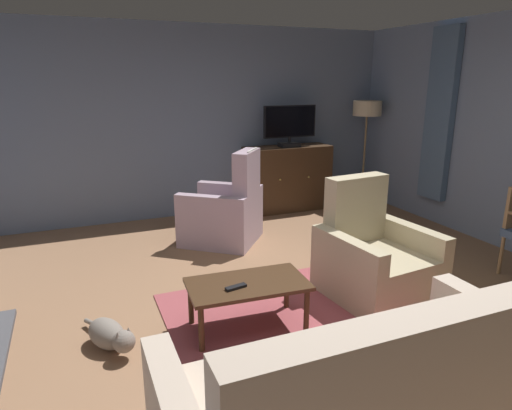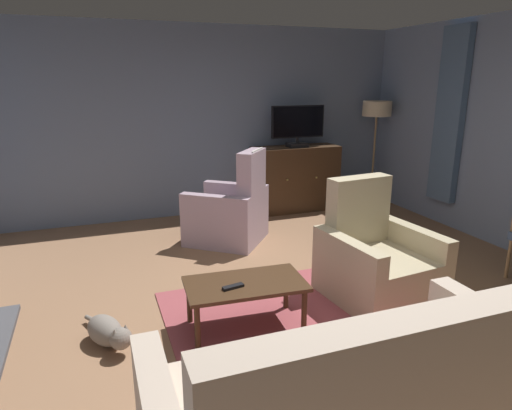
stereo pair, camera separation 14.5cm
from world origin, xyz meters
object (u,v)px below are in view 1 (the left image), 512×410
(coffee_table, at_px, (248,288))
(sofa_floral, at_px, (364,399))
(armchair_angled_to_table, at_px, (374,260))
(armchair_in_far_corner, at_px, (225,214))
(cat, at_px, (110,335))
(tv_cabinet, at_px, (287,180))
(television, at_px, (290,125))
(floor_lamp, at_px, (367,117))
(tv_remote, at_px, (236,287))

(coffee_table, bearing_deg, sofa_floral, -84.94)
(armchair_angled_to_table, bearing_deg, armchair_in_far_corner, 114.00)
(sofa_floral, relative_size, cat, 3.17)
(tv_cabinet, height_order, television, television)
(television, relative_size, armchair_angled_to_table, 0.76)
(coffee_table, xyz_separation_m, armchair_angled_to_table, (1.31, 0.13, -0.02))
(coffee_table, relative_size, sofa_floral, 0.46)
(tv_cabinet, height_order, cat, tv_cabinet)
(floor_lamp, bearing_deg, armchair_angled_to_table, -123.48)
(coffee_table, distance_m, cat, 1.09)
(sofa_floral, bearing_deg, armchair_in_far_corner, 83.91)
(tv_remote, distance_m, sofa_floral, 1.34)
(television, height_order, tv_remote, television)
(coffee_table, relative_size, armchair_in_far_corner, 0.84)
(armchair_angled_to_table, xyz_separation_m, floor_lamp, (1.81, 2.73, 1.05))
(tv_cabinet, xyz_separation_m, armchair_in_far_corner, (-1.33, -0.98, -0.11))
(television, height_order, floor_lamp, floor_lamp)
(tv_cabinet, bearing_deg, television, -90.00)
(tv_cabinet, xyz_separation_m, floor_lamp, (1.30, -0.11, 0.92))
(cat, bearing_deg, armchair_angled_to_table, 0.02)
(tv_remote, bearing_deg, coffee_table, -162.97)
(armchair_in_far_corner, height_order, floor_lamp, floor_lamp)
(tv_remote, relative_size, sofa_floral, 0.08)
(tv_remote, height_order, cat, tv_remote)
(coffee_table, bearing_deg, floor_lamp, 42.54)
(television, relative_size, coffee_table, 0.84)
(coffee_table, height_order, sofa_floral, sofa_floral)
(sofa_floral, relative_size, armchair_in_far_corner, 1.83)
(tv_cabinet, relative_size, television, 1.60)
(armchair_in_far_corner, xyz_separation_m, floor_lamp, (2.63, 0.87, 1.02))
(tv_cabinet, height_order, coffee_table, tv_cabinet)
(tv_cabinet, xyz_separation_m, coffee_table, (-1.81, -2.97, -0.11))
(cat, bearing_deg, tv_cabinet, 44.78)
(armchair_angled_to_table, distance_m, floor_lamp, 3.44)
(armchair_in_far_corner, xyz_separation_m, cat, (-1.53, -1.86, -0.24))
(television, relative_size, cat, 1.22)
(coffee_table, xyz_separation_m, sofa_floral, (0.12, -1.38, -0.04))
(armchair_in_far_corner, bearing_deg, coffee_table, -103.62)
(tv_cabinet, relative_size, armchair_angled_to_table, 1.22)
(television, distance_m, sofa_floral, 4.71)
(sofa_floral, distance_m, cat, 1.92)
(coffee_table, distance_m, armchair_in_far_corner, 2.04)
(television, relative_size, armchair_in_far_corner, 0.70)
(tv_remote, bearing_deg, sofa_floral, 89.70)
(armchair_in_far_corner, bearing_deg, armchair_angled_to_table, -66.00)
(coffee_table, height_order, floor_lamp, floor_lamp)
(sofa_floral, distance_m, armchair_in_far_corner, 3.38)
(armchair_angled_to_table, bearing_deg, floor_lamp, 56.52)
(sofa_floral, bearing_deg, television, 68.53)
(coffee_table, height_order, armchair_in_far_corner, armchair_in_far_corner)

